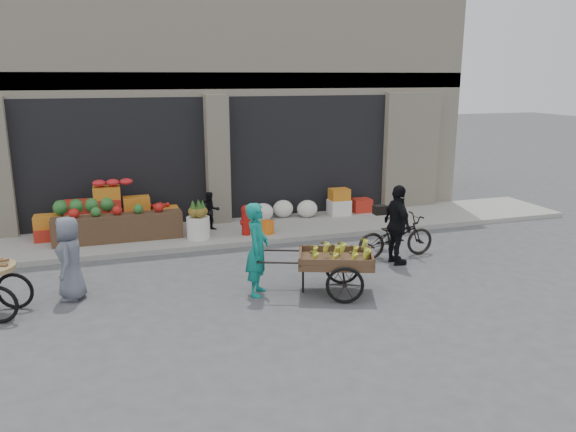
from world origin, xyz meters
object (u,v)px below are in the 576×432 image
object	(u,v)px
banana_cart	(333,257)
fire_hydrant	(246,219)
orange_bucket	(267,227)
cyclist	(397,225)
vendor_woman	(257,249)
pineapple_bin	(198,228)
seated_person	(211,211)
bicycle	(396,236)
vendor_grey	(70,258)

from	to	relation	value
banana_cart	fire_hydrant	bearing A→B (deg)	120.58
orange_bucket	cyclist	xyz separation A→B (m)	(1.99, -2.56, 0.54)
fire_hydrant	vendor_woman	xyz separation A→B (m)	(-0.60, -3.33, 0.32)
pineapple_bin	seated_person	bearing A→B (deg)	56.31
orange_bucket	bicycle	world-z (taller)	bicycle
pineapple_bin	orange_bucket	world-z (taller)	pineapple_bin
cyclist	banana_cart	bearing A→B (deg)	120.45
seated_person	pineapple_bin	bearing A→B (deg)	-133.69
seated_person	vendor_grey	world-z (taller)	vendor_grey
cyclist	vendor_woman	bearing A→B (deg)	102.87
fire_hydrant	bicycle	world-z (taller)	bicycle
seated_person	vendor_woman	distance (m)	3.99
vendor_woman	bicycle	distance (m)	3.50
orange_bucket	vendor_grey	size ratio (longest dim) A/B	0.22
banana_cart	bicycle	distance (m)	2.53
cyclist	orange_bucket	bearing A→B (deg)	37.68
banana_cart	vendor_grey	bearing A→B (deg)	-174.27
seated_person	orange_bucket	bearing A→B (deg)	-40.26
fire_hydrant	banana_cart	xyz separation A→B (m)	(0.65, -3.70, 0.16)
fire_hydrant	banana_cart	distance (m)	3.76
pineapple_bin	vendor_woman	bearing A→B (deg)	-81.64
banana_cart	bicycle	size ratio (longest dim) A/B	1.37
seated_person	vendor_woman	size ratio (longest dim) A/B	0.57
orange_bucket	vendor_grey	distance (m)	4.89
seated_person	cyclist	size ratio (longest dim) A/B	0.57
orange_bucket	fire_hydrant	bearing A→B (deg)	174.29
bicycle	pineapple_bin	bearing A→B (deg)	59.01
fire_hydrant	bicycle	size ratio (longest dim) A/B	0.41
fire_hydrant	bicycle	distance (m)	3.48
pineapple_bin	cyclist	size ratio (longest dim) A/B	0.32
banana_cart	cyclist	distance (m)	2.14
pineapple_bin	seated_person	size ratio (longest dim) A/B	0.56
orange_bucket	bicycle	distance (m)	3.08
banana_cart	vendor_grey	world-z (taller)	vendor_grey
orange_bucket	vendor_woman	bearing A→B (deg)	-108.61
fire_hydrant	vendor_woman	size ratio (longest dim) A/B	0.43
banana_cart	pineapple_bin	bearing A→B (deg)	135.63
pineapple_bin	bicycle	xyz separation A→B (m)	(3.79, -2.26, 0.08)
pineapple_bin	banana_cart	distance (m)	4.15
pineapple_bin	vendor_grey	distance (m)	3.68
seated_person	fire_hydrant	bearing A→B (deg)	-52.88
seated_person	banana_cart	size ratio (longest dim) A/B	0.40
vendor_woman	bicycle	xyz separation A→B (m)	(3.29, 1.12, -0.37)
bicycle	fire_hydrant	bearing A→B (deg)	50.41
pineapple_bin	cyclist	bearing A→B (deg)	-36.54
vendor_woman	banana_cart	bearing A→B (deg)	-80.82
banana_cart	vendor_woman	xyz separation A→B (m)	(-1.26, 0.37, 0.15)
fire_hydrant	vendor_grey	bearing A→B (deg)	-145.23
pineapple_bin	cyclist	distance (m)	4.49
vendor_woman	cyclist	world-z (taller)	vendor_woman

